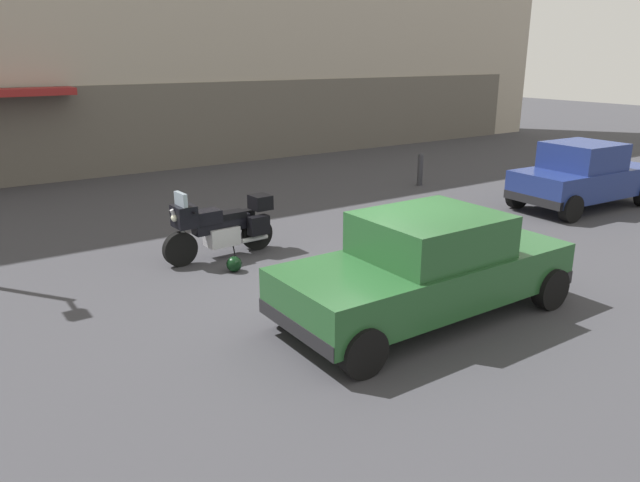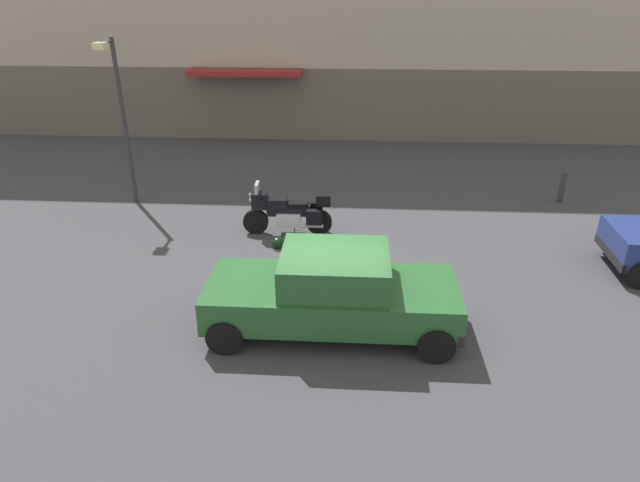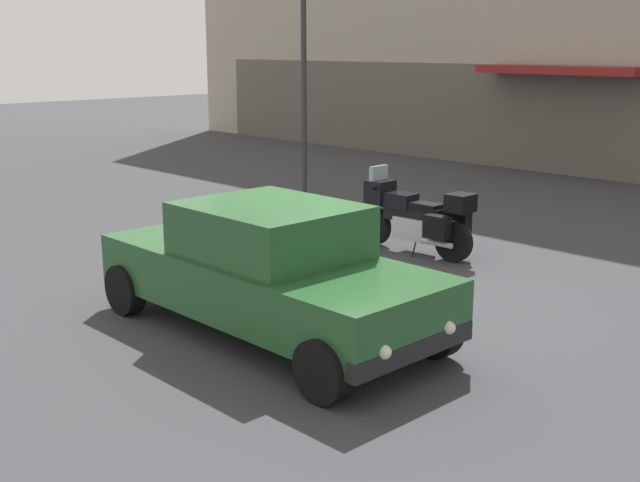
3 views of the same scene
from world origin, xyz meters
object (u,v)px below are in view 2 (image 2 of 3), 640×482
object	(u,v)px
car_sedan_far	(333,292)
streetlamp_curbside	(120,107)
motorcycle	(289,211)
helmet	(278,243)
bollard_curbside	(563,186)

from	to	relation	value
car_sedan_far	streetlamp_curbside	xyz separation A→B (m)	(-6.02, 5.95, 2.01)
motorcycle	car_sedan_far	size ratio (longest dim) A/B	0.49
motorcycle	streetlamp_curbside	xyz separation A→B (m)	(-4.74, 1.78, 2.17)
helmet	car_sedan_far	bearing A→B (deg)	-66.15
streetlamp_curbside	bollard_curbside	xyz separation A→B (m)	(12.40, 0.91, -2.28)
streetlamp_curbside	bollard_curbside	bearing A→B (deg)	4.22
helmet	bollard_curbside	bearing A→B (deg)	24.40
helmet	streetlamp_curbside	bearing A→B (deg)	149.88
motorcycle	streetlamp_curbside	size ratio (longest dim) A/B	0.50
motorcycle	helmet	world-z (taller)	motorcycle
helmet	car_sedan_far	distance (m)	3.67
motorcycle	streetlamp_curbside	world-z (taller)	streetlamp_curbside
helmet	motorcycle	bearing A→B (deg)	77.72
motorcycle	car_sedan_far	world-z (taller)	car_sedan_far
streetlamp_curbside	bollard_curbside	world-z (taller)	streetlamp_curbside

